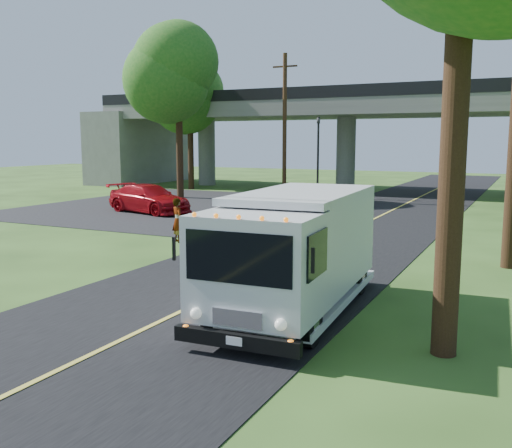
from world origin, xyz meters
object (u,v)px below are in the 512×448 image
Objects in this scene: traffic_signal at (318,148)px; tree_left_lot at (179,73)px; tree_left_far at (191,90)px; pedestrian at (178,220)px; utility_pole at (285,126)px; red_sedan at (149,199)px; step_van at (295,248)px.

tree_left_lot is (-7.79, -4.16, 4.70)m from traffic_signal.
tree_left_far reaches higher than pedestrian.
traffic_signal is 0.58× the size of utility_pole.
pedestrian reaches higher than red_sedan.
step_van is 1.26× the size of red_sedan.
utility_pole is 24.12m from step_van.
step_van is 9.43m from pedestrian.
tree_left_lot reaches higher than utility_pole.
traffic_signal reaches higher than red_sedan.
tree_left_far is 6.07× the size of pedestrian.
step_van is at bearing 170.41° from pedestrian.
utility_pole reaches higher than pedestrian.
traffic_signal is 3.19× the size of pedestrian.
step_van reaches higher than pedestrian.
tree_left_lot is at bearing -25.94° from pedestrian.
step_van is (15.99, -19.69, -6.48)m from tree_left_lot.
utility_pole is (-1.50, -2.00, 1.40)m from traffic_signal.
step_van is 18.40m from red_sedan.
traffic_signal is at bearing 28.11° from tree_left_lot.
tree_left_lot is 17.69m from pedestrian.
tree_left_lot is at bearing -63.43° from tree_left_far.
traffic_signal is 0.53× the size of tree_left_far.
step_van is at bearing -119.77° from red_sedan.
tree_left_lot reaches higher than step_van.
red_sedan is at bearing 133.13° from step_van.
tree_left_far is at bearing 123.15° from step_van.
utility_pole is at bearing -22.43° from tree_left_far.
utility_pole is at bearing 110.61° from step_van.
traffic_signal is 11.75m from tree_left_far.
step_van is 3.89× the size of pedestrian.
pedestrian is at bearing -86.61° from traffic_signal.
tree_left_far is (-10.79, 1.84, 4.25)m from traffic_signal.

